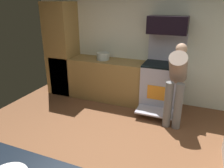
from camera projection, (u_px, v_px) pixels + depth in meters
ground_plane at (101, 160)px, 3.08m from camera, size 5.20×4.80×0.02m
wall_back at (146, 41)px, 4.64m from camera, size 5.20×0.12×2.60m
lower_cabinet_run at (101, 79)px, 4.95m from camera, size 2.40×0.60×0.90m
cabinet_column at (62, 49)px, 5.09m from camera, size 0.60×0.60×2.10m
oven_range at (162, 85)px, 4.43m from camera, size 0.76×1.02×1.52m
microwave at (168, 25)px, 4.10m from camera, size 0.74×0.38×0.33m
person_cook at (177, 80)px, 3.72m from camera, size 0.31×0.64×1.42m
stock_pot at (103, 56)px, 4.74m from camera, size 0.28×0.28×0.16m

